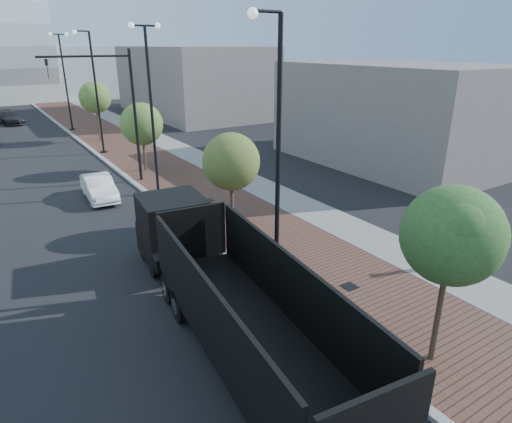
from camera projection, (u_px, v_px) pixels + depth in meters
sidewalk at (118, 137)px, 41.36m from camera, size 7.00×140.00×0.12m
concrete_strip at (146, 134)px, 42.72m from camera, size 2.40×140.00×0.13m
curb at (80, 141)px, 39.59m from camera, size 0.30×140.00×0.14m
dump_truck at (202, 269)px, 14.27m from camera, size 3.79×13.50×3.22m
white_sedan at (99, 187)px, 24.67m from camera, size 1.63×4.16×1.35m
dark_car_far at (9, 118)px, 48.11m from camera, size 2.82×5.07×1.39m
pedestrian at (441, 250)px, 16.68m from camera, size 0.72×0.55×1.79m
streetlight_1 at (275, 167)px, 14.73m from camera, size 1.44×0.56×9.21m
streetlight_2 at (152, 110)px, 24.05m from camera, size 1.72×0.56×9.28m
streetlight_3 at (96, 98)px, 33.59m from camera, size 1.44×0.56×9.21m
streetlight_4 at (65, 81)px, 42.91m from camera, size 1.72×0.56×9.28m
traffic_mast at (119, 103)px, 25.89m from camera, size 5.09×0.20×8.00m
tree_0 at (452, 235)px, 10.81m from camera, size 2.54×2.52×5.08m
tree_1 at (232, 162)px, 19.64m from camera, size 2.62×2.61×4.61m
tree_2 at (142, 124)px, 29.08m from camera, size 2.82×2.82×4.68m
tree_3 at (96, 97)px, 38.30m from camera, size 2.73×2.73×5.25m
convention_center at (1, 59)px, 71.83m from camera, size 50.00×30.00×50.00m
commercial_block_ne at (192, 81)px, 54.12m from camera, size 12.00×22.00×8.00m
commercial_block_e at (394, 114)px, 31.73m from camera, size 10.00×16.00×7.00m
utility_cover_1 at (349, 286)px, 15.63m from camera, size 0.50×0.50×0.02m
utility_cover_2 at (209, 200)px, 24.27m from camera, size 0.50×0.50×0.02m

